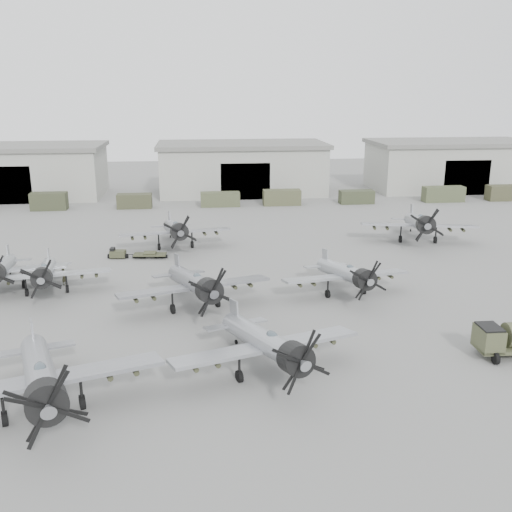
{
  "coord_description": "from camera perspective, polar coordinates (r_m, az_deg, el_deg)",
  "views": [
    {
      "loc": [
        -8.18,
        -37.61,
        17.55
      ],
      "look_at": [
        -2.72,
        13.42,
        2.5
      ],
      "focal_mm": 40.0,
      "sensor_mm": 36.0,
      "label": 1
    }
  ],
  "objects": [
    {
      "name": "support_truck_5",
      "position": [
        92.73,
        10.02,
        5.84
      ],
      "size": [
        5.42,
        2.2,
        2.09
      ],
      "primitive_type": "cube",
      "color": "#363C27",
      "rests_on": "ground"
    },
    {
      "name": "ground_crew",
      "position": [
        55.98,
        -18.64,
        -1.96
      ],
      "size": [
        0.54,
        0.67,
        1.59
      ],
      "primitive_type": "imported",
      "rotation": [
        0.0,
        0.0,
        1.26
      ],
      "color": "#3F3E29",
      "rests_on": "ground"
    },
    {
      "name": "aircraft_mid_0",
      "position": [
        56.18,
        -24.13,
        -1.13
      ],
      "size": [
        11.4,
        10.26,
        4.52
      ],
      "rotation": [
        0.0,
        0.0,
        0.17
      ],
      "color": "#9CA0A4",
      "rests_on": "ground"
    },
    {
      "name": "support_truck_4",
      "position": [
        90.14,
        2.6,
        5.87
      ],
      "size": [
        5.87,
        2.2,
        2.4
      ],
      "primitive_type": "cube",
      "color": "#45482F",
      "rests_on": "ground"
    },
    {
      "name": "aircraft_far_1",
      "position": [
        69.81,
        16.02,
        3.21
      ],
      "size": [
        13.56,
        12.21,
        5.39
      ],
      "rotation": [
        0.0,
        0.0,
        -0.22
      ],
      "color": "#96989E",
      "rests_on": "ground"
    },
    {
      "name": "support_truck_7",
      "position": [
        102.28,
        23.51,
        5.81
      ],
      "size": [
        5.45,
        2.2,
        2.48
      ],
      "primitive_type": "cube",
      "color": "#3E3E28",
      "rests_on": "ground"
    },
    {
      "name": "aircraft_mid_1",
      "position": [
        46.72,
        -6.09,
        -2.79
      ],
      "size": [
        12.75,
        11.48,
        5.09
      ],
      "rotation": [
        0.0,
        0.0,
        0.28
      ],
      "color": "gray",
      "rests_on": "ground"
    },
    {
      "name": "aircraft_near_1",
      "position": [
        36.02,
        1.18,
        -8.76
      ],
      "size": [
        12.45,
        11.21,
        4.99
      ],
      "rotation": [
        0.0,
        0.0,
        0.31
      ],
      "color": "#9B9EA4",
      "rests_on": "ground"
    },
    {
      "name": "support_truck_3",
      "position": [
        89.22,
        -3.6,
        5.69
      ],
      "size": [
        6.05,
        2.2,
        2.2
      ],
      "primitive_type": "cube",
      "color": "#444A30",
      "rests_on": "ground"
    },
    {
      "name": "aircraft_near_0",
      "position": [
        33.8,
        -20.72,
        -11.31
      ],
      "size": [
        13.53,
        12.18,
        5.43
      ],
      "rotation": [
        0.0,
        0.0,
        0.32
      ],
      "color": "gray",
      "rests_on": "ground"
    },
    {
      "name": "hangar_right",
      "position": [
        110.55,
        18.86,
        8.63
      ],
      "size": [
        29.0,
        14.8,
        8.7
      ],
      "color": "#9E9F95",
      "rests_on": "ground"
    },
    {
      "name": "support_truck_1",
      "position": [
        91.79,
        -19.99,
        5.17
      ],
      "size": [
        5.27,
        2.2,
        2.63
      ],
      "primitive_type": "cube",
      "color": "#343825",
      "rests_on": "ground"
    },
    {
      "name": "tug_trailer",
      "position": [
        62.94,
        -12.48,
        0.18
      ],
      "size": [
        6.09,
        1.72,
        1.21
      ],
      "rotation": [
        0.0,
        0.0,
        -0.1
      ],
      "color": "#3A3C27",
      "rests_on": "ground"
    },
    {
      "name": "aircraft_far_0",
      "position": [
        65.17,
        -8.08,
        2.63
      ],
      "size": [
        12.66,
        11.39,
        5.03
      ],
      "rotation": [
        0.0,
        0.0,
        0.15
      ],
      "color": "gray",
      "rests_on": "ground"
    },
    {
      "name": "ground",
      "position": [
        42.3,
        5.67,
        -8.25
      ],
      "size": [
        220.0,
        220.0,
        0.0
      ],
      "primitive_type": "plane",
      "color": "slate",
      "rests_on": "ground"
    },
    {
      "name": "support_truck_2",
      "position": [
        89.63,
        -12.05,
        5.4
      ],
      "size": [
        5.22,
        2.2,
        2.19
      ],
      "primitive_type": "cube",
      "color": "#383A26",
      "rests_on": "ground"
    },
    {
      "name": "aircraft_extra_50",
      "position": [
        53.44,
        -20.34,
        -1.56
      ],
      "size": [
        11.4,
        10.26,
        4.52
      ],
      "rotation": [
        0.0,
        0.0,
        0.17
      ],
      "color": "#9CA0A4",
      "rests_on": "ground"
    },
    {
      "name": "aircraft_mid_2",
      "position": [
        50.38,
        9.1,
        -1.77
      ],
      "size": [
        11.45,
        10.31,
        4.55
      ],
      "rotation": [
        0.0,
        0.0,
        0.16
      ],
      "color": "#A0A4A9",
      "rests_on": "ground"
    },
    {
      "name": "hangar_left",
      "position": [
        104.77,
        -22.81,
        7.86
      ],
      "size": [
        29.0,
        14.8,
        8.7
      ],
      "color": "#9E9F95",
      "rests_on": "ground"
    },
    {
      "name": "hangar_center",
      "position": [
        100.77,
        -1.42,
        8.82
      ],
      "size": [
        29.0,
        14.8,
        8.7
      ],
      "color": "#9E9F95",
      "rests_on": "ground"
    },
    {
      "name": "support_truck_6",
      "position": [
        97.66,
        18.23,
        5.9
      ],
      "size": [
        6.6,
        2.2,
        2.45
      ],
      "primitive_type": "cube",
      "color": "#444B31",
      "rests_on": "ground"
    }
  ]
}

